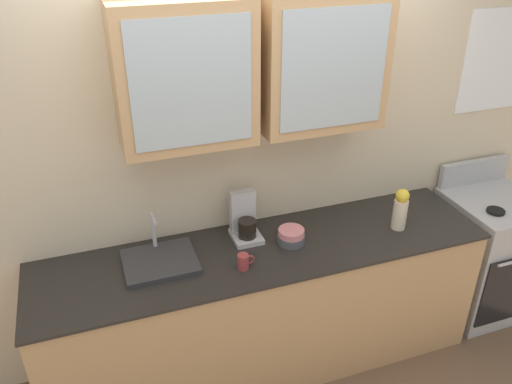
{
  "coord_description": "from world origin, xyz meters",
  "views": [
    {
      "loc": [
        -0.9,
        -2.37,
        2.68
      ],
      "look_at": [
        -0.06,
        0.0,
        1.3
      ],
      "focal_mm": 36.66,
      "sensor_mm": 36.0,
      "label": 1
    }
  ],
  "objects_px": {
    "vase": "(400,209)",
    "bowl_stack": "(291,236)",
    "sink_faucet": "(160,260)",
    "coffee_maker": "(245,221)",
    "cup_near_sink": "(244,261)",
    "stove_range": "(486,254)"
  },
  "relations": [
    {
      "from": "stove_range",
      "to": "coffee_maker",
      "type": "height_order",
      "value": "coffee_maker"
    },
    {
      "from": "cup_near_sink",
      "to": "coffee_maker",
      "type": "height_order",
      "value": "coffee_maker"
    },
    {
      "from": "vase",
      "to": "cup_near_sink",
      "type": "bearing_deg",
      "value": -176.04
    },
    {
      "from": "coffee_maker",
      "to": "sink_faucet",
      "type": "bearing_deg",
      "value": -169.05
    },
    {
      "from": "vase",
      "to": "cup_near_sink",
      "type": "relative_size",
      "value": 2.75
    },
    {
      "from": "sink_faucet",
      "to": "bowl_stack",
      "type": "bearing_deg",
      "value": -3.98
    },
    {
      "from": "sink_faucet",
      "to": "coffee_maker",
      "type": "distance_m",
      "value": 0.56
    },
    {
      "from": "sink_faucet",
      "to": "cup_near_sink",
      "type": "height_order",
      "value": "sink_faucet"
    },
    {
      "from": "bowl_stack",
      "to": "vase",
      "type": "xyz_separation_m",
      "value": [
        0.7,
        -0.07,
        0.09
      ]
    },
    {
      "from": "stove_range",
      "to": "bowl_stack",
      "type": "distance_m",
      "value": 1.62
    },
    {
      "from": "stove_range",
      "to": "bowl_stack",
      "type": "relative_size",
      "value": 6.54
    },
    {
      "from": "coffee_maker",
      "to": "cup_near_sink",
      "type": "bearing_deg",
      "value": -109.48
    },
    {
      "from": "stove_range",
      "to": "cup_near_sink",
      "type": "height_order",
      "value": "stove_range"
    },
    {
      "from": "bowl_stack",
      "to": "cup_near_sink",
      "type": "xyz_separation_m",
      "value": [
        -0.35,
        -0.14,
        0.0
      ]
    },
    {
      "from": "bowl_stack",
      "to": "coffee_maker",
      "type": "height_order",
      "value": "coffee_maker"
    },
    {
      "from": "sink_faucet",
      "to": "cup_near_sink",
      "type": "distance_m",
      "value": 0.48
    },
    {
      "from": "sink_faucet",
      "to": "vase",
      "type": "relative_size",
      "value": 1.49
    },
    {
      "from": "vase",
      "to": "coffee_maker",
      "type": "height_order",
      "value": "coffee_maker"
    },
    {
      "from": "bowl_stack",
      "to": "sink_faucet",
      "type": "bearing_deg",
      "value": 176.02
    },
    {
      "from": "cup_near_sink",
      "to": "coffee_maker",
      "type": "bearing_deg",
      "value": 70.52
    },
    {
      "from": "sink_faucet",
      "to": "coffee_maker",
      "type": "bearing_deg",
      "value": 10.95
    },
    {
      "from": "vase",
      "to": "bowl_stack",
      "type": "bearing_deg",
      "value": 174.02
    }
  ]
}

